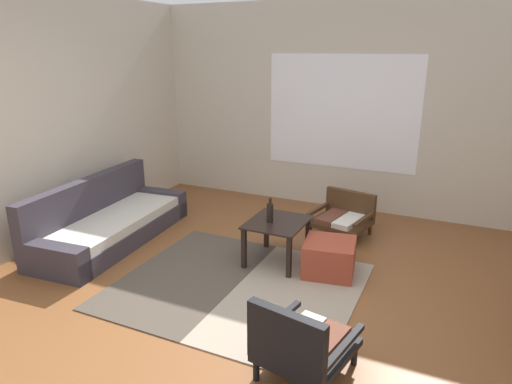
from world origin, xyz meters
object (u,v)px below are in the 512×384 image
(couch, at_px, (108,222))
(armchair_by_window, at_px, (343,216))
(coffee_table, at_px, (277,229))
(glass_bottle, at_px, (270,212))
(armchair_striped_foreground, at_px, (301,344))
(ottoman_orange, at_px, (329,258))

(couch, distance_m, armchair_by_window, 2.71)
(coffee_table, distance_m, glass_bottle, 0.20)
(glass_bottle, bearing_deg, couch, -172.83)
(couch, bearing_deg, armchair_by_window, 28.50)
(couch, xyz_separation_m, armchair_by_window, (2.38, 1.29, 0.02))
(couch, relative_size, armchair_striped_foreground, 2.96)
(armchair_by_window, distance_m, glass_bottle, 1.21)
(couch, bearing_deg, armchair_striped_foreground, -24.50)
(armchair_striped_foreground, xyz_separation_m, glass_bottle, (-0.86, 1.50, 0.28))
(ottoman_orange, bearing_deg, coffee_table, 178.08)
(couch, xyz_separation_m, armchair_striped_foreground, (2.76, -1.26, 0.06))
(armchair_by_window, bearing_deg, glass_bottle, -114.81)
(couch, distance_m, ottoman_orange, 2.53)
(coffee_table, height_order, armchair_striped_foreground, armchair_striped_foreground)
(armchair_by_window, bearing_deg, coffee_table, -113.04)
(coffee_table, bearing_deg, armchair_by_window, 66.96)
(ottoman_orange, relative_size, glass_bottle, 1.89)
(armchair_by_window, bearing_deg, ottoman_orange, -82.89)
(couch, relative_size, ottoman_orange, 4.36)
(couch, bearing_deg, glass_bottle, 7.17)
(couch, xyz_separation_m, coffee_table, (1.95, 0.29, 0.15))
(coffee_table, relative_size, armchair_striped_foreground, 0.90)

